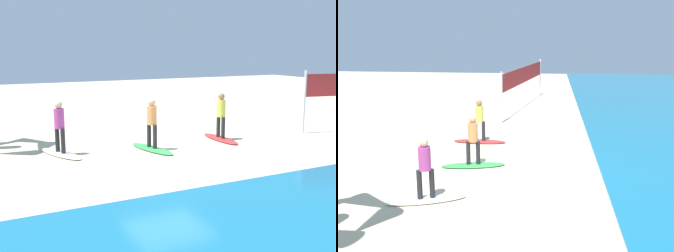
{
  "view_description": "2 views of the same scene",
  "coord_description": "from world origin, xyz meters",
  "views": [
    {
      "loc": [
        5.61,
        11.24,
        3.36
      ],
      "look_at": [
        -0.37,
        -0.69,
        0.86
      ],
      "focal_mm": 44.7,
      "sensor_mm": 36.0,
      "label": 1
    },
    {
      "loc": [
        12.42,
        1.35,
        4.37
      ],
      "look_at": [
        -0.9,
        -0.13,
        1.19
      ],
      "focal_mm": 42.88,
      "sensor_mm": 36.0,
      "label": 2
    }
  ],
  "objects": [
    {
      "name": "surfer_green",
      "position": [
        0.01,
        -1.11,
        1.04
      ],
      "size": [
        0.32,
        0.45,
        1.64
      ],
      "color": "#232328",
      "rests_on": "surfboard_green"
    },
    {
      "name": "surfer_red",
      "position": [
        -2.91,
        -1.41,
        1.04
      ],
      "size": [
        0.32,
        0.46,
        1.64
      ],
      "color": "#232328",
      "rests_on": "surfboard_red"
    },
    {
      "name": "surfboard_green",
      "position": [
        0.01,
        -1.11,
        0.04
      ],
      "size": [
        1.01,
        2.17,
        0.09
      ],
      "primitive_type": "ellipsoid",
      "rotation": [
        0.0,
        0.0,
        1.79
      ],
      "color": "green",
      "rests_on": "ground"
    },
    {
      "name": "surfboard_red",
      "position": [
        -2.91,
        -1.41,
        0.04
      ],
      "size": [
        0.58,
        2.11,
        0.09
      ],
      "primitive_type": "ellipsoid",
      "rotation": [
        0.0,
        0.0,
        1.56
      ],
      "color": "red",
      "rests_on": "ground"
    },
    {
      "name": "surfer_white",
      "position": [
        2.88,
        -1.82,
        1.04
      ],
      "size": [
        0.32,
        0.44,
        1.64
      ],
      "color": "#232328",
      "rests_on": "surfboard_white"
    },
    {
      "name": "surfboard_white",
      "position": [
        2.88,
        -1.82,
        0.04
      ],
      "size": [
        1.27,
        2.16,
        0.09
      ],
      "primitive_type": "ellipsoid",
      "rotation": [
        0.0,
        0.0,
        1.93
      ],
      "color": "white",
      "rests_on": "ground"
    },
    {
      "name": "ground_plane",
      "position": [
        0.0,
        0.0,
        0.0
      ],
      "size": [
        60.0,
        60.0,
        0.0
      ],
      "primitive_type": "plane",
      "color": "beige"
    }
  ]
}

